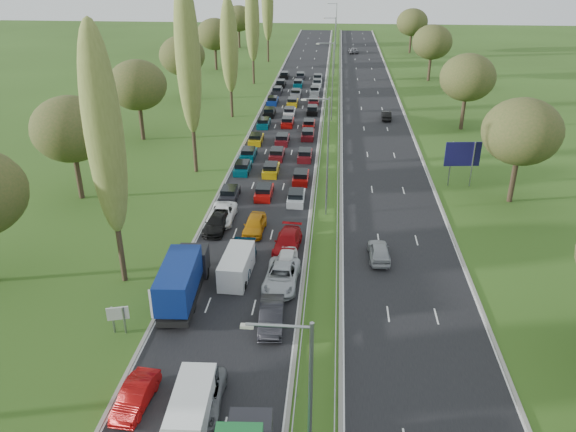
% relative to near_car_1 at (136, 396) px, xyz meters
% --- Properties ---
extents(ground, '(260.00, 260.00, 0.00)m').
position_rel_near_car_1_xyz_m(ground, '(10.46, 64.52, -0.73)').
color(ground, '#2D4B17').
rests_on(ground, ground).
extents(near_carriageway, '(10.50, 215.00, 0.04)m').
position_rel_near_car_1_xyz_m(near_carriageway, '(3.71, 67.02, -0.73)').
color(near_carriageway, black).
rests_on(near_carriageway, ground).
extents(far_carriageway, '(10.50, 215.00, 0.04)m').
position_rel_near_car_1_xyz_m(far_carriageway, '(17.21, 67.02, -0.73)').
color(far_carriageway, black).
rests_on(far_carriageway, ground).
extents(central_reservation, '(2.36, 215.00, 0.32)m').
position_rel_near_car_1_xyz_m(central_reservation, '(10.46, 67.02, -0.18)').
color(central_reservation, gray).
rests_on(central_reservation, ground).
extents(lamp_columns, '(0.18, 140.18, 12.00)m').
position_rel_near_car_1_xyz_m(lamp_columns, '(10.46, 62.52, 5.27)').
color(lamp_columns, gray).
rests_on(lamp_columns, ground).
extents(poplar_row, '(2.80, 127.80, 22.44)m').
position_rel_near_car_1_xyz_m(poplar_row, '(-5.54, 52.69, 11.65)').
color(poplar_row, '#2D2116').
rests_on(poplar_row, ground).
extents(woodland_left, '(8.00, 166.00, 11.10)m').
position_rel_near_car_1_xyz_m(woodland_left, '(-16.04, 47.15, 6.95)').
color(woodland_left, '#2D2116').
rests_on(woodland_left, ground).
extents(woodland_right, '(8.00, 153.00, 11.10)m').
position_rel_near_car_1_xyz_m(woodland_right, '(29.96, 51.19, 6.95)').
color(woodland_right, '#2D2116').
rests_on(woodland_right, ground).
extents(traffic_queue_fill, '(9.10, 68.34, 0.80)m').
position_rel_near_car_1_xyz_m(traffic_queue_fill, '(3.69, 62.03, -0.29)').
color(traffic_queue_fill, black).
rests_on(traffic_queue_fill, ground).
extents(near_car_1, '(1.88, 4.44, 1.43)m').
position_rel_near_car_1_xyz_m(near_car_1, '(0.00, 0.00, 0.00)').
color(near_car_1, '#A40A0A').
rests_on(near_car_1, near_carriageway).
extents(near_car_2, '(2.48, 5.31, 1.47)m').
position_rel_near_car_1_xyz_m(near_car_2, '(0.25, 25.11, 0.02)').
color(near_car_2, white).
rests_on(near_car_2, near_carriageway).
extents(near_car_3, '(2.28, 5.01, 1.42)m').
position_rel_near_car_1_xyz_m(near_car_3, '(0.13, 23.10, -0.00)').
color(near_car_3, black).
rests_on(near_car_3, near_carriageway).
extents(near_car_6, '(2.69, 5.35, 1.45)m').
position_rel_near_car_1_xyz_m(near_car_6, '(3.91, 0.14, 0.01)').
color(near_car_6, slate).
rests_on(near_car_6, near_carriageway).
extents(near_car_7, '(2.29, 5.45, 1.57)m').
position_rel_near_car_1_xyz_m(near_car_7, '(3.53, 16.24, 0.07)').
color(near_car_7, '#042B43').
rests_on(near_car_7, near_carriageway).
extents(near_car_8, '(2.02, 4.70, 1.58)m').
position_rel_near_car_1_xyz_m(near_car_8, '(3.80, 22.93, 0.08)').
color(near_car_8, '#C27C0C').
rests_on(near_car_8, near_carriageway).
extents(near_car_9, '(1.95, 4.90, 1.58)m').
position_rel_near_car_1_xyz_m(near_car_9, '(7.04, 8.43, 0.08)').
color(near_car_9, black).
rests_on(near_car_9, near_carriageway).
extents(near_car_10, '(2.83, 5.76, 1.57)m').
position_rel_near_car_1_xyz_m(near_car_10, '(7.23, 13.83, 0.07)').
color(near_car_10, '#B3B7BD').
rests_on(near_car_10, near_carriageway).
extents(near_car_11, '(2.59, 5.49, 1.55)m').
position_rel_near_car_1_xyz_m(near_car_11, '(7.22, 19.74, 0.06)').
color(near_car_11, '#9A090E').
rests_on(near_car_11, near_carriageway).
extents(near_car_12, '(1.81, 4.34, 1.47)m').
position_rel_near_car_1_xyz_m(near_car_12, '(7.41, 16.31, 0.02)').
color(near_car_12, white).
rests_on(near_car_12, near_carriageway).
extents(far_car_0, '(1.93, 4.48, 1.51)m').
position_rel_near_car_1_xyz_m(far_car_0, '(15.25, 18.74, 0.04)').
color(far_car_0, '#9EA1A7').
rests_on(far_car_0, far_carriageway).
extents(far_car_1, '(1.47, 4.09, 1.34)m').
position_rel_near_car_1_xyz_m(far_car_1, '(19.13, 63.91, -0.04)').
color(far_car_1, black).
rests_on(far_car_1, far_carriageway).
extents(far_car_2, '(2.51, 4.97, 1.35)m').
position_rel_near_car_1_xyz_m(far_car_2, '(15.24, 128.18, -0.04)').
color(far_car_2, slate).
rests_on(far_car_2, far_carriageway).
extents(blue_lorry, '(2.37, 8.55, 3.61)m').
position_rel_near_car_1_xyz_m(blue_lorry, '(0.03, 11.07, 1.15)').
color(blue_lorry, black).
rests_on(blue_lorry, near_carriageway).
extents(white_van_front, '(2.08, 5.29, 2.13)m').
position_rel_near_car_1_xyz_m(white_van_front, '(3.63, -0.79, 0.36)').
color(white_van_front, white).
rests_on(white_van_front, near_carriageway).
extents(white_van_rear, '(2.09, 5.32, 2.14)m').
position_rel_near_car_1_xyz_m(white_van_rear, '(3.50, 14.87, 0.36)').
color(white_van_rear, silver).
rests_on(white_van_rear, near_carriageway).
extents(info_sign, '(1.47, 0.51, 2.10)m').
position_rel_near_car_1_xyz_m(info_sign, '(-3.44, 6.72, 0.64)').
color(info_sign, gray).
rests_on(info_sign, ground).
extents(direction_sign, '(3.98, 0.57, 5.20)m').
position_rel_near_car_1_xyz_m(direction_sign, '(25.36, 36.51, 2.84)').
color(direction_sign, gray).
rests_on(direction_sign, ground).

